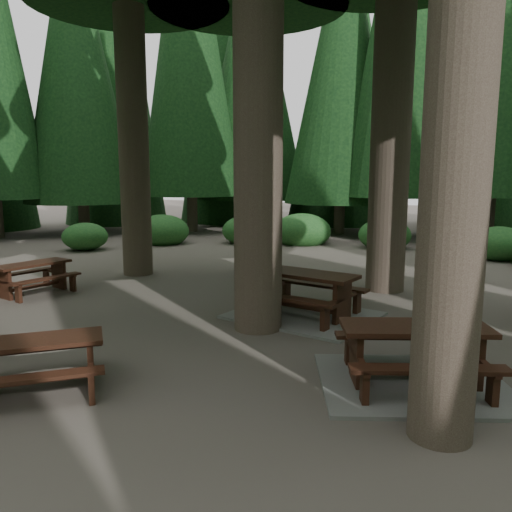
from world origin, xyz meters
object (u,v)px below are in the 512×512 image
at_px(picnic_table_a, 414,365).
at_px(picnic_table_b, 32,273).
at_px(picnic_table_e, 36,357).
at_px(picnic_table_c, 304,301).

xyz_separation_m(picnic_table_a, picnic_table_b, (-8.63, 1.89, 0.20)).
bearing_deg(picnic_table_e, picnic_table_a, -16.01).
bearing_deg(picnic_table_c, picnic_table_a, -35.43).
relative_size(picnic_table_c, picnic_table_e, 1.44).
relative_size(picnic_table_b, picnic_table_e, 0.93).
bearing_deg(picnic_table_b, picnic_table_c, -71.69).
bearing_deg(picnic_table_c, picnic_table_b, -162.26).
bearing_deg(picnic_table_c, picnic_table_e, -101.82).
bearing_deg(picnic_table_b, picnic_table_a, -89.60).
distance_m(picnic_table_a, picnic_table_b, 8.83).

